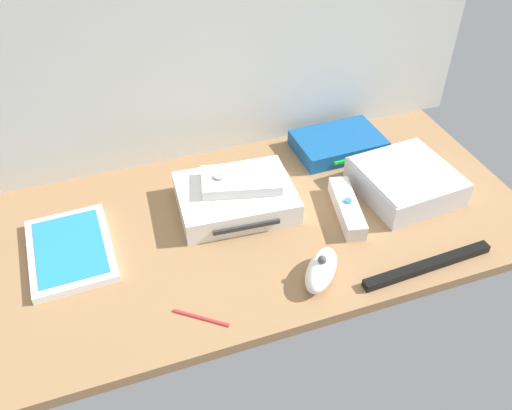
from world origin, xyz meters
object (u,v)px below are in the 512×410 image
(game_case, at_px, (70,250))
(remote_classic_pad, at_px, (241,181))
(stylus_pen, at_px, (201,317))
(network_router, at_px, (338,143))
(remote_wand, at_px, (347,208))
(mini_computer, at_px, (406,181))
(game_console, at_px, (236,198))
(remote_nunchuk, at_px, (321,270))
(sensor_bar, at_px, (428,265))

(game_case, height_order, remote_classic_pad, remote_classic_pad)
(game_case, xyz_separation_m, stylus_pen, (0.17, -0.21, -0.00))
(network_router, relative_size, remote_wand, 1.20)
(mini_computer, relative_size, game_case, 0.95)
(game_console, relative_size, mini_computer, 1.20)
(game_case, xyz_separation_m, network_router, (0.56, 0.13, 0.01))
(game_console, distance_m, remote_nunchuk, 0.23)
(stylus_pen, bearing_deg, remote_wand, 24.21)
(network_router, height_order, remote_nunchuk, remote_nunchuk)
(mini_computer, distance_m, stylus_pen, 0.48)
(game_console, bearing_deg, mini_computer, -7.36)
(remote_nunchuk, relative_size, stylus_pen, 1.16)
(network_router, bearing_deg, sensor_bar, -92.93)
(remote_wand, distance_m, remote_classic_pad, 0.20)
(game_case, bearing_deg, stylus_pen, -51.64)
(game_console, distance_m, network_router, 0.28)
(mini_computer, bearing_deg, remote_wand, -170.59)
(mini_computer, distance_m, game_case, 0.62)
(remote_wand, height_order, remote_nunchuk, remote_nunchuk)
(mini_computer, height_order, remote_classic_pad, remote_classic_pad)
(game_console, height_order, network_router, game_console)
(mini_computer, xyz_separation_m, remote_wand, (-0.13, -0.02, -0.01))
(remote_nunchuk, bearing_deg, stylus_pen, -134.82)
(game_console, distance_m, game_case, 0.30)
(game_console, relative_size, remote_nunchuk, 2.12)
(mini_computer, xyz_separation_m, remote_nunchuk, (-0.24, -0.15, -0.01))
(remote_wand, xyz_separation_m, remote_nunchuk, (-0.11, -0.13, 0.01))
(remote_wand, height_order, sensor_bar, remote_wand)
(mini_computer, distance_m, network_router, 0.18)
(remote_nunchuk, xyz_separation_m, stylus_pen, (-0.20, -0.01, -0.02))
(network_router, relative_size, stylus_pen, 2.03)
(sensor_bar, bearing_deg, game_console, 132.08)
(game_console, height_order, remote_classic_pad, remote_classic_pad)
(game_console, distance_m, mini_computer, 0.33)
(remote_wand, bearing_deg, game_case, -175.33)
(mini_computer, relative_size, remote_nunchuk, 1.76)
(remote_classic_pad, bearing_deg, game_console, -140.39)
(remote_wand, xyz_separation_m, sensor_bar, (0.07, -0.17, -0.01))
(game_console, height_order, mini_computer, mini_computer)
(game_case, bearing_deg, remote_wand, -9.31)
(network_router, xyz_separation_m, remote_wand, (-0.07, -0.19, -0.00))
(remote_wand, relative_size, remote_classic_pad, 0.96)
(network_router, bearing_deg, game_console, -159.62)
(mini_computer, relative_size, network_router, 1.00)
(remote_classic_pad, bearing_deg, mini_computer, 0.85)
(game_console, height_order, remote_wand, game_console)
(game_case, bearing_deg, mini_computer, -5.65)
(network_router, xyz_separation_m, remote_nunchuk, (-0.19, -0.32, 0.00))
(mini_computer, bearing_deg, game_case, 176.03)
(game_case, distance_m, remote_classic_pad, 0.32)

